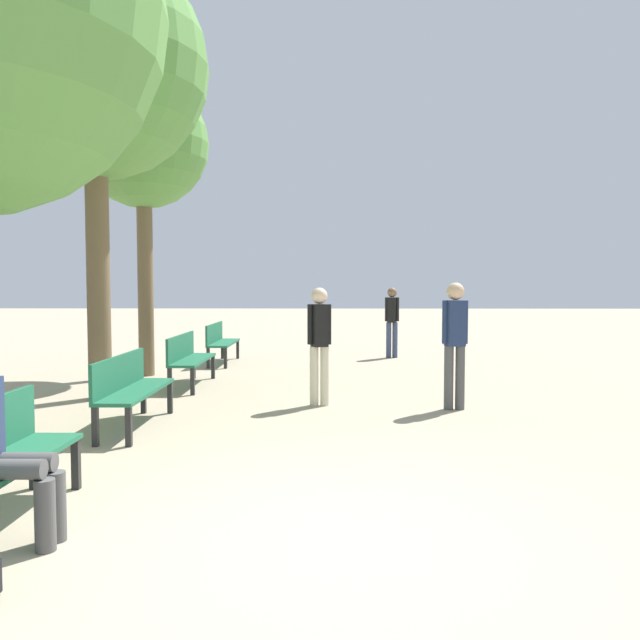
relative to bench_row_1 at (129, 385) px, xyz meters
name	(u,v)px	position (x,y,z in m)	size (l,w,h in m)	color
ground_plane	(318,537)	(2.24, -3.10, -0.51)	(80.00, 80.00, 0.00)	tan
bench_row_1	(129,385)	(0.00, 0.00, 0.00)	(0.43, 1.76, 0.85)	#1E6042
bench_row_2	(188,355)	(0.00, 3.00, 0.00)	(0.43, 1.76, 0.85)	#1E6042
bench_row_3	(220,339)	(0.00, 6.00, 0.00)	(0.43, 1.76, 0.85)	#1E6042
tree_row_1	(94,67)	(-1.03, 1.89, 4.26)	(3.24, 3.24, 6.42)	brown
tree_row_2	(143,146)	(-1.03, 4.21, 3.66)	(2.34, 2.34, 5.39)	brown
pedestrian_near	(455,337)	(3.98, 1.13, 0.46)	(0.34, 0.24, 1.69)	#4C4C4C
pedestrian_mid	(392,318)	(3.75, 7.07, 0.41)	(0.32, 0.26, 1.60)	#384260
pedestrian_far	(319,338)	(2.18, 1.39, 0.42)	(0.33, 0.27, 1.62)	beige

